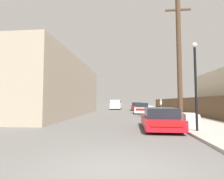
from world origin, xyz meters
The scene contains 12 objects.
ground_plane centered at (0.00, 0.00, 0.00)m, with size 220.00×220.00×0.00m, color #595654.
sidewalk_curb centered at (5.30, 23.50, 0.06)m, with size 4.20×63.00×0.12m, color #9E998E.
discarded_fridge centered at (4.01, 6.92, 0.49)m, with size 1.04×1.95×0.76m.
parked_sports_car_red centered at (2.11, 6.24, 0.56)m, with size 1.95×4.11×1.22m.
car_parked_mid centered at (2.01, 19.05, 0.63)m, with size 2.06×4.57×1.35m.
car_parked_far centered at (1.71, 26.70, 0.64)m, with size 1.88×4.30×1.36m.
pickup_truck centered at (-2.09, 29.51, 0.90)m, with size 1.98×5.41×1.81m.
utility_pole centered at (3.97, 8.79, 4.73)m, with size 1.80×0.34×9.04m.
street_lamp centered at (3.73, 5.19, 2.73)m, with size 0.26×0.26×4.47m.
wooden_fence centered at (7.25, 20.24, 1.06)m, with size 0.08×43.30×1.87m, color brown.
building_left_block centered at (-8.35, 14.98, 3.03)m, with size 7.00×17.58×6.07m, color tan.
pedestrian centered at (5.68, 25.95, 1.05)m, with size 0.34×0.34×1.80m.
Camera 1 is at (0.36, -3.96, 1.60)m, focal length 28.00 mm.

